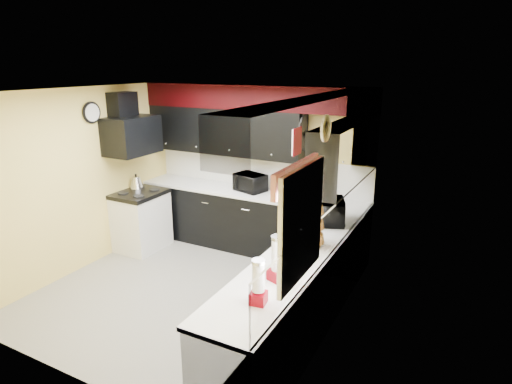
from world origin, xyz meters
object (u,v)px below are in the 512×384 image
microwave (330,211)px  toaster_oven (250,182)px  utensil_crock (284,191)px  knife_block (319,193)px  kettle (136,182)px

microwave → toaster_oven: bearing=41.3°
utensil_crock → knife_block: 0.55m
kettle → toaster_oven: bearing=20.4°
microwave → utensil_crock: (-0.94, 0.76, -0.07)m
knife_block → utensil_crock: bearing=171.9°
toaster_oven → knife_block: toaster_oven is taller
toaster_oven → kettle: 1.79m
knife_block → kettle: knife_block is taller
kettle → utensil_crock: bearing=16.5°
knife_block → microwave: bearing=-63.9°
microwave → knife_block: (-0.39, 0.71, -0.01)m
utensil_crock → knife_block: (0.55, -0.05, 0.06)m
microwave → kettle: microwave is taller
toaster_oven → utensil_crock: bearing=20.8°
utensil_crock → microwave: bearing=-38.9°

